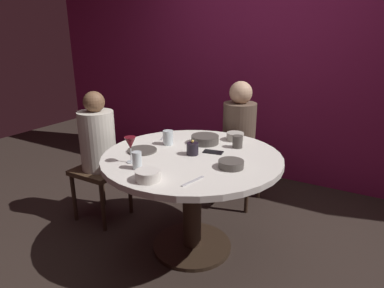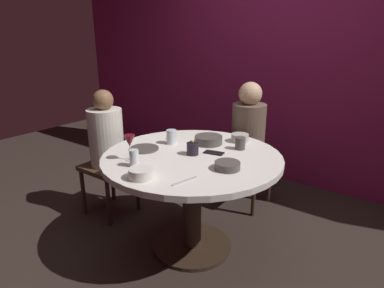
{
  "view_description": "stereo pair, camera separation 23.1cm",
  "coord_description": "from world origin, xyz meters",
  "px_view_note": "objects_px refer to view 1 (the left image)",
  "views": [
    {
      "loc": [
        1.1,
        -1.9,
        1.57
      ],
      "look_at": [
        0.0,
        0.0,
        0.84
      ],
      "focal_mm": 31.09,
      "sensor_mm": 36.0,
      "label": 1
    },
    {
      "loc": [
        1.29,
        -1.77,
        1.57
      ],
      "look_at": [
        0.0,
        0.0,
        0.84
      ],
      "focal_mm": 31.09,
      "sensor_mm": 36.0,
      "label": 2
    }
  ],
  "objects_px": {
    "cell_phone": "(213,152)",
    "bowl_small_white": "(148,175)",
    "candle_holder": "(193,149)",
    "bowl_salad_center": "(231,164)",
    "cup_by_left_diner": "(238,142)",
    "dining_table": "(192,177)",
    "seated_diner_left": "(98,143)",
    "cup_by_right_diner": "(137,160)",
    "wine_glass": "(130,144)",
    "seated_diner_back": "(239,130)",
    "bowl_sauce_side": "(235,136)",
    "bowl_serving_large": "(205,139)",
    "cup_near_candle": "(168,138)",
    "dinner_plate": "(142,150)"
  },
  "relations": [
    {
      "from": "cell_phone",
      "to": "bowl_small_white",
      "type": "bearing_deg",
      "value": -20.88
    },
    {
      "from": "candle_holder",
      "to": "bowl_salad_center",
      "type": "height_order",
      "value": "candle_holder"
    },
    {
      "from": "candle_holder",
      "to": "cup_by_left_diner",
      "type": "bearing_deg",
      "value": 54.31
    },
    {
      "from": "dining_table",
      "to": "seated_diner_left",
      "type": "distance_m",
      "value": 0.92
    },
    {
      "from": "bowl_small_white",
      "to": "cup_by_right_diner",
      "type": "relative_size",
      "value": 1.32
    },
    {
      "from": "dining_table",
      "to": "bowl_small_white",
      "type": "height_order",
      "value": "bowl_small_white"
    },
    {
      "from": "wine_glass",
      "to": "bowl_salad_center",
      "type": "distance_m",
      "value": 0.66
    },
    {
      "from": "seated_diner_back",
      "to": "wine_glass",
      "type": "relative_size",
      "value": 6.66
    },
    {
      "from": "dining_table",
      "to": "cup_by_left_diner",
      "type": "height_order",
      "value": "cup_by_left_diner"
    },
    {
      "from": "seated_diner_left",
      "to": "cell_phone",
      "type": "relative_size",
      "value": 8.08
    },
    {
      "from": "bowl_sauce_side",
      "to": "bowl_salad_center",
      "type": "bearing_deg",
      "value": -69.52
    },
    {
      "from": "seated_diner_back",
      "to": "bowl_serving_large",
      "type": "relative_size",
      "value": 5.5
    },
    {
      "from": "bowl_salad_center",
      "to": "bowl_small_white",
      "type": "height_order",
      "value": "bowl_small_white"
    },
    {
      "from": "bowl_serving_large",
      "to": "bowl_sauce_side",
      "type": "relative_size",
      "value": 1.56
    },
    {
      "from": "candle_holder",
      "to": "bowl_sauce_side",
      "type": "distance_m",
      "value": 0.48
    },
    {
      "from": "seated_diner_left",
      "to": "bowl_serving_large",
      "type": "height_order",
      "value": "seated_diner_left"
    },
    {
      "from": "cup_near_candle",
      "to": "cup_by_right_diner",
      "type": "height_order",
      "value": "cup_by_right_diner"
    },
    {
      "from": "dining_table",
      "to": "cup_by_left_diner",
      "type": "relative_size",
      "value": 13.75
    },
    {
      "from": "dining_table",
      "to": "cell_phone",
      "type": "bearing_deg",
      "value": 47.08
    },
    {
      "from": "candle_holder",
      "to": "cup_by_left_diner",
      "type": "height_order",
      "value": "candle_holder"
    },
    {
      "from": "dinner_plate",
      "to": "bowl_serving_large",
      "type": "distance_m",
      "value": 0.5
    },
    {
      "from": "cell_phone",
      "to": "bowl_sauce_side",
      "type": "relative_size",
      "value": 1.02
    },
    {
      "from": "seated_diner_back",
      "to": "seated_diner_left",
      "type": "bearing_deg",
      "value": -46.47
    },
    {
      "from": "seated_diner_back",
      "to": "dining_table",
      "type": "bearing_deg",
      "value": 0.0
    },
    {
      "from": "dining_table",
      "to": "cell_phone",
      "type": "distance_m",
      "value": 0.23
    },
    {
      "from": "candle_holder",
      "to": "bowl_serving_large",
      "type": "relative_size",
      "value": 0.51
    },
    {
      "from": "dining_table",
      "to": "cup_by_right_diner",
      "type": "distance_m",
      "value": 0.48
    },
    {
      "from": "wine_glass",
      "to": "cell_phone",
      "type": "height_order",
      "value": "wine_glass"
    },
    {
      "from": "cup_by_right_diner",
      "to": "seated_diner_left",
      "type": "bearing_deg",
      "value": 152.3
    },
    {
      "from": "candle_holder",
      "to": "bowl_salad_center",
      "type": "xyz_separation_m",
      "value": [
        0.33,
        -0.09,
        -0.02
      ]
    },
    {
      "from": "candle_holder",
      "to": "bowl_salad_center",
      "type": "distance_m",
      "value": 0.34
    },
    {
      "from": "candle_holder",
      "to": "dinner_plate",
      "type": "xyz_separation_m",
      "value": [
        -0.35,
        -0.12,
        -0.04
      ]
    },
    {
      "from": "bowl_salad_center",
      "to": "bowl_small_white",
      "type": "xyz_separation_m",
      "value": [
        -0.34,
        -0.42,
        0.01
      ]
    },
    {
      "from": "bowl_small_white",
      "to": "bowl_sauce_side",
      "type": "height_order",
      "value": "same"
    },
    {
      "from": "seated_diner_back",
      "to": "bowl_small_white",
      "type": "distance_m",
      "value": 1.37
    },
    {
      "from": "seated_diner_back",
      "to": "bowl_serving_large",
      "type": "xyz_separation_m",
      "value": [
        -0.04,
        -0.59,
        0.06
      ]
    },
    {
      "from": "dining_table",
      "to": "cup_by_right_diner",
      "type": "bearing_deg",
      "value": -114.08
    },
    {
      "from": "dining_table",
      "to": "cup_near_candle",
      "type": "distance_m",
      "value": 0.37
    },
    {
      "from": "candle_holder",
      "to": "cup_near_candle",
      "type": "xyz_separation_m",
      "value": [
        -0.28,
        0.1,
        0.01
      ]
    },
    {
      "from": "dining_table",
      "to": "wine_glass",
      "type": "xyz_separation_m",
      "value": [
        -0.28,
        -0.33,
        0.3
      ]
    },
    {
      "from": "seated_diner_left",
      "to": "seated_diner_back",
      "type": "xyz_separation_m",
      "value": [
        0.91,
        0.87,
        0.03
      ]
    },
    {
      "from": "dinner_plate",
      "to": "cup_by_left_diner",
      "type": "bearing_deg",
      "value": 36.68
    },
    {
      "from": "seated_diner_left",
      "to": "cup_by_right_diner",
      "type": "relative_size",
      "value": 10.12
    },
    {
      "from": "dining_table",
      "to": "seated_diner_left",
      "type": "xyz_separation_m",
      "value": [
        -0.91,
        0.0,
        0.11
      ]
    },
    {
      "from": "seated_diner_left",
      "to": "wine_glass",
      "type": "xyz_separation_m",
      "value": [
        0.64,
        -0.33,
        0.19
      ]
    },
    {
      "from": "bowl_serving_large",
      "to": "bowl_small_white",
      "type": "height_order",
      "value": "same"
    },
    {
      "from": "dining_table",
      "to": "candle_holder",
      "type": "height_order",
      "value": "candle_holder"
    },
    {
      "from": "dinner_plate",
      "to": "cup_near_candle",
      "type": "bearing_deg",
      "value": 71.39
    },
    {
      "from": "candle_holder",
      "to": "cup_by_left_diner",
      "type": "xyz_separation_m",
      "value": [
        0.21,
        0.3,
        0.0
      ]
    },
    {
      "from": "seated_diner_left",
      "to": "dinner_plate",
      "type": "bearing_deg",
      "value": -11.61
    }
  ]
}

